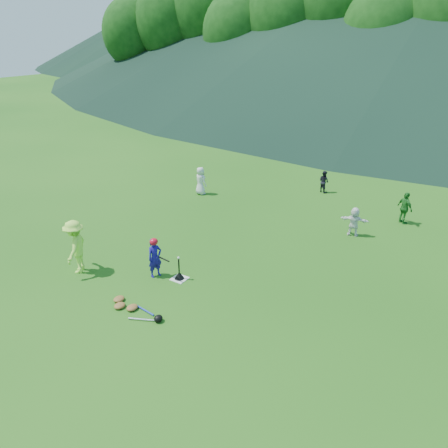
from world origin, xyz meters
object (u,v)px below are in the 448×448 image
object	(u,v)px
fielder_c	(405,208)
batting_tee	(179,275)
fielder_d	(354,222)
batter_child	(155,258)
fielder_a	(201,181)
equipment_pile	(132,308)
adult_coach	(76,247)
home_plate	(180,279)
fielder_b	(324,181)

from	to	relation	value
fielder_c	batting_tee	bearing A→B (deg)	96.42
fielder_d	fielder_c	bearing A→B (deg)	-131.14
batter_child	batting_tee	xyz separation A→B (m)	(0.73, 0.24, -0.50)
fielder_a	batting_tee	xyz separation A→B (m)	(3.83, -6.45, -0.51)
fielder_c	fielder_a	bearing A→B (deg)	47.56
fielder_a	equipment_pile	xyz separation A→B (m)	(3.74, -8.41, -0.57)
adult_coach	equipment_pile	xyz separation A→B (m)	(2.85, -0.62, -0.79)
adult_coach	fielder_d	bearing A→B (deg)	108.44
batting_tee	equipment_pile	size ratio (longest dim) A/B	0.38
adult_coach	home_plate	bearing A→B (deg)	84.30
fielder_b	equipment_pile	bearing A→B (deg)	109.70
fielder_b	fielder_d	size ratio (longest dim) A/B	0.94
batter_child	fielder_a	size ratio (longest dim) A/B	0.99
home_plate	equipment_pile	xyz separation A→B (m)	(-0.10, -1.96, 0.06)
home_plate	fielder_d	xyz separation A→B (m)	(3.45, 5.92, 0.54)
fielder_b	batting_tee	size ratio (longest dim) A/B	1.51
batting_tee	fielder_b	bearing A→B (deg)	85.32
home_plate	adult_coach	size ratio (longest dim) A/B	0.26
batter_child	fielder_b	size ratio (longest dim) A/B	1.22
adult_coach	fielder_b	size ratio (longest dim) A/B	1.68
adult_coach	fielder_d	distance (m)	9.68
adult_coach	fielder_b	distance (m)	11.73
fielder_d	equipment_pile	distance (m)	8.65
fielder_b	equipment_pile	world-z (taller)	fielder_b
home_plate	batter_child	xyz separation A→B (m)	(-0.73, -0.24, 0.62)
adult_coach	batting_tee	size ratio (longest dim) A/B	2.53
fielder_a	fielder_c	world-z (taller)	fielder_c
adult_coach	batting_tee	world-z (taller)	adult_coach
adult_coach	equipment_pile	bearing A→B (deg)	47.63
fielder_b	fielder_d	world-z (taller)	fielder_d
adult_coach	equipment_pile	size ratio (longest dim) A/B	0.96
fielder_a	equipment_pile	bearing A→B (deg)	127.74
fielder_c	fielder_d	xyz separation A→B (m)	(-1.29, -2.15, -0.09)
home_plate	batter_child	size ratio (longest dim) A/B	0.36
fielder_a	fielder_b	bearing A→B (deg)	-130.60
home_plate	fielder_a	world-z (taller)	fielder_a
equipment_pile	batting_tee	bearing A→B (deg)	87.22
adult_coach	fielder_a	size ratio (longest dim) A/B	1.35
fielder_a	fielder_b	size ratio (longest dim) A/B	1.24
equipment_pile	fielder_c	bearing A→B (deg)	64.25
fielder_c	equipment_pile	bearing A→B (deg)	101.11
batter_child	equipment_pile	distance (m)	1.92
adult_coach	fielder_c	size ratio (longest dim) A/B	1.35
batter_child	batting_tee	distance (m)	0.91
adult_coach	equipment_pile	distance (m)	3.03
fielder_a	equipment_pile	distance (m)	9.22
fielder_b	equipment_pile	distance (m)	11.77
home_plate	fielder_d	distance (m)	6.87
home_plate	equipment_pile	size ratio (longest dim) A/B	0.25
batter_child	fielder_d	xyz separation A→B (m)	(4.18, 6.15, -0.08)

